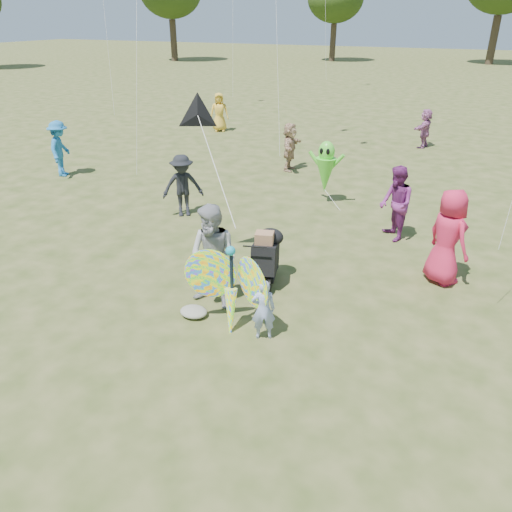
{
  "coord_description": "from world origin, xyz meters",
  "views": [
    {
      "loc": [
        2.95,
        -5.39,
        4.8
      ],
      "look_at": [
        -0.2,
        1.5,
        1.1
      ],
      "focal_mm": 35.0,
      "sensor_mm": 36.0,
      "label": 1
    }
  ],
  "objects_px": {
    "crowd_b": "(183,186)",
    "crowd_i": "(60,149)",
    "crowd_a": "(448,237)",
    "alien_kite": "(325,169)",
    "crowd_e": "(396,204)",
    "crowd_j": "(425,128)",
    "jogging_stroller": "(266,253)",
    "butterfly_kite": "(231,289)",
    "crowd_d": "(290,147)",
    "child_girl": "(263,310)",
    "adult_man": "(213,258)",
    "crowd_g": "(219,112)"
  },
  "relations": [
    {
      "from": "crowd_g",
      "to": "crowd_j",
      "type": "xyz_separation_m",
      "value": [
        8.76,
        0.66,
        -0.09
      ]
    },
    {
      "from": "crowd_i",
      "to": "crowd_j",
      "type": "height_order",
      "value": "crowd_i"
    },
    {
      "from": "crowd_g",
      "to": "crowd_j",
      "type": "bearing_deg",
      "value": -23.08
    },
    {
      "from": "child_girl",
      "to": "butterfly_kite",
      "type": "distance_m",
      "value": 0.64
    },
    {
      "from": "crowd_g",
      "to": "jogging_stroller",
      "type": "xyz_separation_m",
      "value": [
        7.5,
        -12.01,
        -0.22
      ]
    },
    {
      "from": "adult_man",
      "to": "butterfly_kite",
      "type": "relative_size",
      "value": 1.1
    },
    {
      "from": "adult_man",
      "to": "crowd_a",
      "type": "distance_m",
      "value": 4.5
    },
    {
      "from": "crowd_e",
      "to": "butterfly_kite",
      "type": "height_order",
      "value": "crowd_e"
    },
    {
      "from": "butterfly_kite",
      "to": "alien_kite",
      "type": "relative_size",
      "value": 1.0
    },
    {
      "from": "crowd_a",
      "to": "butterfly_kite",
      "type": "relative_size",
      "value": 1.09
    },
    {
      "from": "crowd_e",
      "to": "alien_kite",
      "type": "relative_size",
      "value": 1.0
    },
    {
      "from": "child_girl",
      "to": "butterfly_kite",
      "type": "relative_size",
      "value": 0.61
    },
    {
      "from": "child_girl",
      "to": "crowd_g",
      "type": "height_order",
      "value": "crowd_g"
    },
    {
      "from": "crowd_d",
      "to": "butterfly_kite",
      "type": "bearing_deg",
      "value": -171.07
    },
    {
      "from": "crowd_j",
      "to": "crowd_d",
      "type": "bearing_deg",
      "value": -22.93
    },
    {
      "from": "child_girl",
      "to": "crowd_j",
      "type": "distance_m",
      "value": 14.45
    },
    {
      "from": "crowd_g",
      "to": "jogging_stroller",
      "type": "height_order",
      "value": "crowd_g"
    },
    {
      "from": "child_girl",
      "to": "crowd_i",
      "type": "relative_size",
      "value": 0.6
    },
    {
      "from": "crowd_j",
      "to": "crowd_a",
      "type": "bearing_deg",
      "value": 21.95
    },
    {
      "from": "crowd_i",
      "to": "alien_kite",
      "type": "xyz_separation_m",
      "value": [
        8.54,
        1.0,
        0.09
      ]
    },
    {
      "from": "crowd_i",
      "to": "jogging_stroller",
      "type": "bearing_deg",
      "value": -138.57
    },
    {
      "from": "adult_man",
      "to": "jogging_stroller",
      "type": "height_order",
      "value": "adult_man"
    },
    {
      "from": "adult_man",
      "to": "crowd_j",
      "type": "distance_m",
      "value": 13.98
    },
    {
      "from": "alien_kite",
      "to": "jogging_stroller",
      "type": "bearing_deg",
      "value": -85.88
    },
    {
      "from": "crowd_b",
      "to": "jogging_stroller",
      "type": "bearing_deg",
      "value": -71.31
    },
    {
      "from": "crowd_a",
      "to": "alien_kite",
      "type": "distance_m",
      "value": 4.87
    },
    {
      "from": "butterfly_kite",
      "to": "crowd_j",
      "type": "bearing_deg",
      "value": 85.41
    },
    {
      "from": "crowd_b",
      "to": "crowd_i",
      "type": "xyz_separation_m",
      "value": [
        -5.5,
        1.44,
        0.07
      ]
    },
    {
      "from": "crowd_e",
      "to": "crowd_j",
      "type": "height_order",
      "value": "crowd_e"
    },
    {
      "from": "child_girl",
      "to": "crowd_a",
      "type": "distance_m",
      "value": 4.06
    },
    {
      "from": "crowd_e",
      "to": "jogging_stroller",
      "type": "xyz_separation_m",
      "value": [
        -1.87,
        -3.15,
        -0.26
      ]
    },
    {
      "from": "crowd_b",
      "to": "butterfly_kite",
      "type": "xyz_separation_m",
      "value": [
        3.5,
        -4.12,
        -0.07
      ]
    },
    {
      "from": "child_girl",
      "to": "jogging_stroller",
      "type": "relative_size",
      "value": 0.95
    },
    {
      "from": "adult_man",
      "to": "alien_kite",
      "type": "relative_size",
      "value": 1.1
    },
    {
      "from": "crowd_a",
      "to": "crowd_d",
      "type": "height_order",
      "value": "crowd_a"
    },
    {
      "from": "crowd_e",
      "to": "crowd_j",
      "type": "distance_m",
      "value": 9.54
    },
    {
      "from": "crowd_d",
      "to": "crowd_g",
      "type": "xyz_separation_m",
      "value": [
        -5.09,
        4.51,
        0.04
      ]
    },
    {
      "from": "crowd_j",
      "to": "crowd_i",
      "type": "bearing_deg",
      "value": -36.58
    },
    {
      "from": "crowd_b",
      "to": "butterfly_kite",
      "type": "distance_m",
      "value": 5.4
    },
    {
      "from": "crowd_j",
      "to": "alien_kite",
      "type": "xyz_separation_m",
      "value": [
        -1.61,
        -7.82,
        0.22
      ]
    },
    {
      "from": "alien_kite",
      "to": "butterfly_kite",
      "type": "bearing_deg",
      "value": -86.01
    },
    {
      "from": "crowd_a",
      "to": "crowd_g",
      "type": "bearing_deg",
      "value": -3.46
    },
    {
      "from": "crowd_j",
      "to": "alien_kite",
      "type": "height_order",
      "value": "alien_kite"
    },
    {
      "from": "crowd_a",
      "to": "butterfly_kite",
      "type": "distance_m",
      "value": 4.39
    },
    {
      "from": "crowd_i",
      "to": "crowd_j",
      "type": "bearing_deg",
      "value": -74.16
    },
    {
      "from": "jogging_stroller",
      "to": "alien_kite",
      "type": "height_order",
      "value": "alien_kite"
    },
    {
      "from": "jogging_stroller",
      "to": "crowd_i",
      "type": "bearing_deg",
      "value": 141.04
    },
    {
      "from": "butterfly_kite",
      "to": "alien_kite",
      "type": "distance_m",
      "value": 6.57
    },
    {
      "from": "crowd_g",
      "to": "crowd_d",
      "type": "bearing_deg",
      "value": -68.92
    },
    {
      "from": "adult_man",
      "to": "crowd_a",
      "type": "height_order",
      "value": "adult_man"
    }
  ]
}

